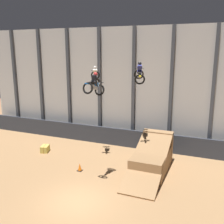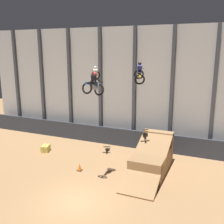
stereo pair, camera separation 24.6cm
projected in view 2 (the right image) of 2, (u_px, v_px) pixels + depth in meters
ground_plane at (76, 202)px, 15.35m from camera, size 60.00×60.00×0.00m
arena_back_wall at (135, 87)px, 23.82m from camera, size 32.00×0.40×10.74m
lower_barrier at (130, 139)px, 23.82m from camera, size 31.36×0.20×1.65m
dirt_ramp at (152, 159)px, 19.34m from camera, size 2.35×6.32×2.58m
rider_bike_left_air at (96, 76)px, 20.69m from camera, size 1.36×1.87×1.65m
rider_bike_center_air at (94, 85)px, 16.38m from camera, size 0.91×1.76×1.59m
rider_bike_right_air at (139, 74)px, 18.53m from camera, size 1.22×1.86×1.56m
traffic_cone_near_ramp at (80, 167)px, 19.28m from camera, size 0.36×0.36×0.58m
hay_bale_trackside at (46, 148)px, 22.93m from camera, size 0.85×1.04×0.57m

